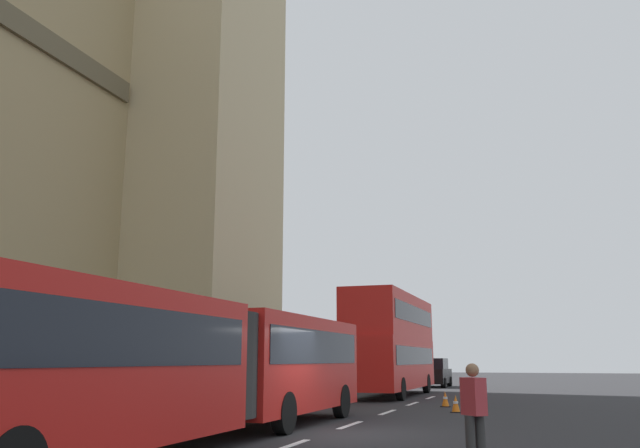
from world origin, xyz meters
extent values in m
plane|color=#262628|center=(0.00, 0.00, 0.00)|extent=(160.00, 160.00, 0.00)
cube|color=silver|center=(-2.48, 0.00, 0.01)|extent=(2.20, 0.16, 0.01)
cube|color=silver|center=(2.12, 0.00, 0.01)|extent=(2.20, 0.16, 0.01)
cube|color=silver|center=(6.72, 0.00, 0.01)|extent=(2.20, 0.16, 0.01)
cube|color=silver|center=(11.32, 0.00, 0.01)|extent=(2.20, 0.16, 0.01)
cube|color=silver|center=(15.92, 0.00, 0.01)|extent=(2.20, 0.16, 0.01)
cube|color=red|center=(1.73, 2.00, 1.65)|extent=(7.70, 2.50, 2.50)
cube|color=#1E232D|center=(1.73, 2.00, 2.10)|extent=(7.09, 2.54, 0.90)
cube|color=red|center=(-6.88, 2.00, 1.65)|extent=(7.70, 2.50, 2.50)
cube|color=#1E232D|center=(-6.88, 2.00, 2.10)|extent=(7.09, 2.54, 0.90)
cylinder|color=#2D2D2D|center=(-2.58, 2.00, 1.65)|extent=(2.38, 2.38, 2.25)
cylinder|color=black|center=(4.19, 0.88, 0.50)|extent=(1.00, 0.30, 1.00)
cylinder|color=black|center=(-0.58, 0.88, 0.50)|extent=(1.00, 0.30, 1.00)
cube|color=red|center=(16.74, 2.00, 1.60)|extent=(10.77, 2.50, 2.40)
cube|color=black|center=(16.74, 2.00, 1.95)|extent=(9.69, 2.54, 0.84)
cube|color=red|center=(16.74, 2.00, 3.85)|extent=(10.55, 2.50, 2.10)
cube|color=black|center=(16.74, 2.00, 3.95)|extent=(9.69, 2.54, 0.84)
cylinder|color=black|center=(20.18, 0.88, 0.50)|extent=(1.00, 0.30, 1.00)
cylinder|color=black|center=(13.29, 0.88, 0.50)|extent=(1.00, 0.30, 1.00)
cube|color=black|center=(28.23, 1.70, 0.70)|extent=(4.40, 1.80, 0.90)
cube|color=black|center=(28.03, 1.70, 1.50)|extent=(2.46, 1.66, 0.70)
cylinder|color=black|center=(29.64, 0.89, 0.32)|extent=(0.64, 0.30, 0.64)
cylinder|color=black|center=(26.82, 0.89, 0.32)|extent=(0.64, 0.30, 0.64)
cube|color=black|center=(7.42, -2.21, 0.01)|extent=(0.36, 0.36, 0.03)
cone|color=orange|center=(7.42, -2.21, 0.31)|extent=(0.28, 0.28, 0.55)
cylinder|color=white|center=(7.42, -2.21, 0.33)|extent=(0.17, 0.17, 0.08)
cube|color=black|center=(10.00, -1.51, 0.01)|extent=(0.36, 0.36, 0.03)
cone|color=orange|center=(10.00, -1.51, 0.31)|extent=(0.28, 0.28, 0.55)
cylinder|color=white|center=(10.00, -1.51, 0.33)|extent=(0.17, 0.17, 0.08)
cube|color=black|center=(13.04, -2.32, 0.01)|extent=(0.36, 0.36, 0.03)
cone|color=orange|center=(13.04, -2.32, 0.31)|extent=(0.28, 0.28, 0.55)
cylinder|color=white|center=(13.04, -2.32, 0.33)|extent=(0.17, 0.17, 0.08)
cylinder|color=#333333|center=(-4.39, -3.88, 0.43)|extent=(0.16, 0.16, 0.86)
cylinder|color=#333333|center=(-4.25, -4.03, 0.43)|extent=(0.16, 0.16, 0.86)
cube|color=#BF383F|center=(-4.32, -3.96, 1.16)|extent=(0.46, 0.45, 0.60)
sphere|color=#936B4C|center=(-4.32, -3.96, 1.58)|extent=(0.22, 0.22, 0.22)
camera|label=1|loc=(-15.47, -5.04, 1.75)|focal=36.07mm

